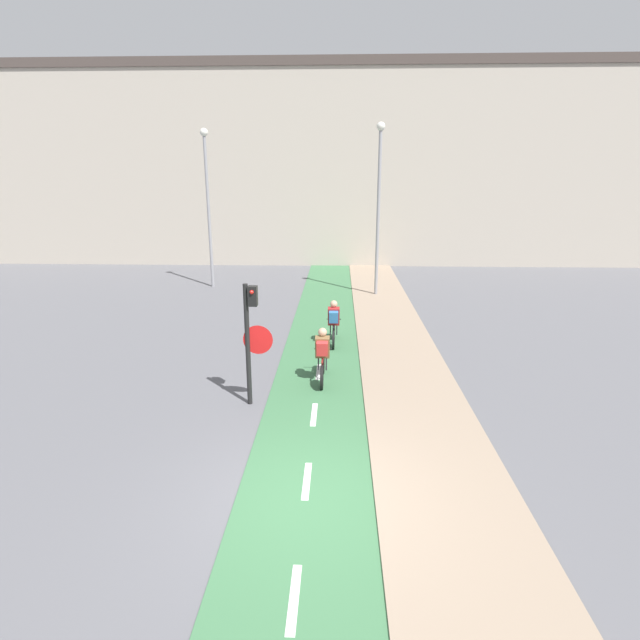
% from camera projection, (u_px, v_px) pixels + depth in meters
% --- Properties ---
extents(ground_plane, '(120.00, 120.00, 0.00)m').
position_uv_depth(ground_plane, '(305.00, 500.00, 8.12)').
color(ground_plane, '#5B5B60').
extents(bike_lane, '(2.27, 60.00, 0.02)m').
position_uv_depth(bike_lane, '(305.00, 499.00, 8.12)').
color(bike_lane, '#3D7047').
rests_on(bike_lane, ground_plane).
extents(sidewalk_strip, '(2.40, 60.00, 0.05)m').
position_uv_depth(sidewalk_strip, '(449.00, 502.00, 8.02)').
color(sidewalk_strip, gray).
rests_on(sidewalk_strip, ground_plane).
extents(building_row_background, '(60.00, 5.20, 11.34)m').
position_uv_depth(building_row_background, '(331.00, 167.00, 30.47)').
color(building_row_background, '#B2A899').
rests_on(building_row_background, ground_plane).
extents(traffic_light_pole, '(0.67, 0.25, 2.83)m').
position_uv_depth(traffic_light_pole, '(251.00, 331.00, 11.08)').
color(traffic_light_pole, black).
rests_on(traffic_light_pole, ground_plane).
extents(street_lamp_far, '(0.36, 0.36, 7.17)m').
position_uv_depth(street_lamp_far, '(208.00, 193.00, 22.83)').
color(street_lamp_far, gray).
rests_on(street_lamp_far, ground_plane).
extents(street_lamp_sidewalk, '(0.36, 0.36, 7.24)m').
position_uv_depth(street_lamp_sidewalk, '(379.00, 194.00, 21.08)').
color(street_lamp_sidewalk, gray).
rests_on(street_lamp_sidewalk, ground_plane).
extents(cyclist_near, '(0.46, 1.65, 1.43)m').
position_uv_depth(cyclist_near, '(322.00, 356.00, 12.63)').
color(cyclist_near, black).
rests_on(cyclist_near, ground_plane).
extents(cyclist_far, '(0.46, 1.59, 1.41)m').
position_uv_depth(cyclist_far, '(334.00, 323.00, 15.49)').
color(cyclist_far, black).
rests_on(cyclist_far, ground_plane).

